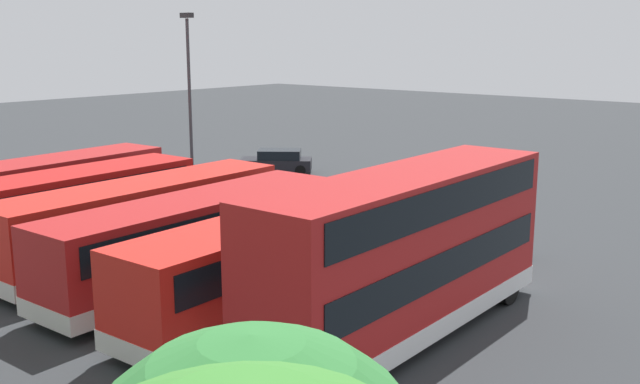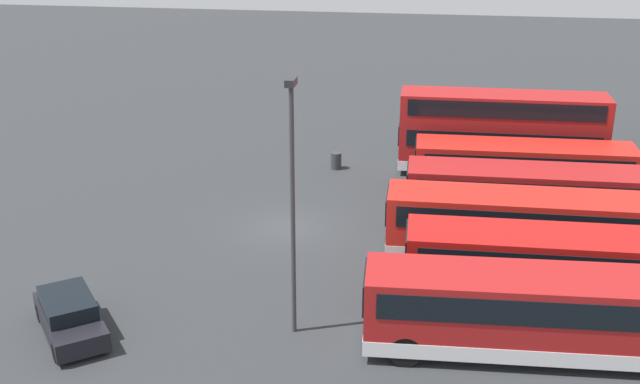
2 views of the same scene
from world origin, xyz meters
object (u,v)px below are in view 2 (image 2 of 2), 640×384
Objects in this scene: bus_single_deck_fourth at (523,225)px; bus_double_decker_near_end at (501,131)px; bus_single_deck_sixth at (536,312)px; waste_bin_yellow at (336,161)px; lamp_post_tall at (293,193)px; bus_single_deck_third at (528,196)px; bus_single_deck_second at (523,170)px; bus_single_deck_fifth at (549,267)px; car_hatchback_silver at (70,316)px.

bus_double_decker_near_end is at bearing -178.28° from bus_single_deck_fourth.
bus_single_deck_sixth reaches higher than waste_bin_yellow.
bus_double_decker_near_end reaches higher than bus_single_deck_fourth.
bus_single_deck_third is at bearing 139.71° from lamp_post_tall.
bus_single_deck_fifth is (10.92, 0.02, -0.00)m from bus_single_deck_second.
bus_double_decker_near_end is at bearing 140.83° from car_hatchback_silver.
bus_single_deck_fourth is 12.12× the size of waste_bin_yellow.
bus_single_deck_fifth is (7.21, 0.10, -0.00)m from bus_single_deck_third.
bus_single_deck_third is 2.54× the size of car_hatchback_silver.
car_hatchback_silver is (11.94, -16.74, -0.92)m from bus_single_deck_third.
bus_double_decker_near_end is 0.96× the size of bus_single_deck_sixth.
bus_single_deck_sixth is at bearing 0.46° from bus_double_decker_near_end.
bus_single_deck_sixth is at bearing -12.64° from bus_single_deck_fifth.
bus_double_decker_near_end is at bearing 155.91° from lamp_post_tall.
car_hatchback_silver is 20.11m from waste_bin_yellow.
bus_single_deck_second is 10.92m from bus_single_deck_fifth.
bus_single_deck_fifth is at bearing 167.36° from bus_single_deck_sixth.
bus_single_deck_sixth is at bearing -3.05° from bus_single_deck_second.
bus_single_deck_second is 17.26m from lamp_post_tall.
bus_single_deck_fourth is at bearing 178.56° from bus_single_deck_sixth.
bus_single_deck_fifth is at bearing 35.14° from waste_bin_yellow.
bus_single_deck_fourth reaches higher than waste_bin_yellow.
bus_single_deck_sixth is at bearing 94.36° from car_hatchback_silver.
bus_single_deck_third is 14.30m from lamp_post_tall.
bus_single_deck_third is 1.22× the size of lamp_post_tall.
bus_single_deck_second is at bearing 132.91° from car_hatchback_silver.
lamp_post_tall is 9.66× the size of waste_bin_yellow.
bus_single_deck_second is 1.02× the size of bus_single_deck_fifth.
bus_single_deck_third is at bearing 171.62° from bus_single_deck_fourth.
bus_single_deck_sixth is 16.13m from car_hatchback_silver.
bus_single_deck_third is 0.97× the size of bus_single_deck_sixth.
bus_double_decker_near_end is 1.04× the size of bus_single_deck_fifth.
bus_single_deck_third is 7.22m from bus_single_deck_fifth.
bus_single_deck_fourth is at bearing 1.72° from bus_double_decker_near_end.
bus_single_deck_fourth is at bearing -4.71° from bus_single_deck_second.
car_hatchback_silver is at bearing -47.09° from bus_single_deck_second.
car_hatchback_silver is at bearing -39.17° from bus_double_decker_near_end.
bus_single_deck_third is 12.14m from waste_bin_yellow.
bus_double_decker_near_end reaches higher than bus_single_deck_sixth.
car_hatchback_silver is (4.72, -16.84, -0.92)m from bus_single_deck_fifth.
bus_single_deck_second is at bearing 175.29° from bus_single_deck_fourth.
car_hatchback_silver is (15.64, -16.82, -0.92)m from bus_single_deck_second.
bus_single_deck_fourth is at bearing -8.38° from bus_single_deck_third.
bus_single_deck_second is 0.94× the size of bus_single_deck_sixth.
lamp_post_tall is at bearing -91.19° from bus_single_deck_sixth.
lamp_post_tall is (10.54, -8.94, 3.67)m from bus_single_deck_third.
bus_double_decker_near_end reaches higher than bus_single_deck_third.
bus_single_deck_sixth is (18.31, 0.15, -0.83)m from bus_double_decker_near_end.
car_hatchback_silver reaches higher than waste_bin_yellow.
bus_single_deck_second is 3.70m from bus_single_deck_third.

